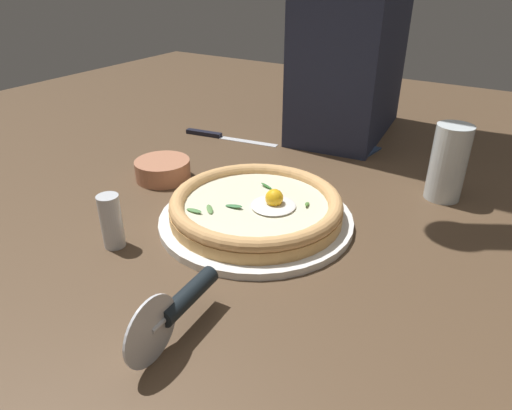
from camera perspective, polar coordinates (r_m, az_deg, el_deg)
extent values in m
cube|color=brown|center=(0.71, 0.34, -5.19)|extent=(2.40, 2.40, 0.03)
cylinder|color=white|center=(0.75, 0.00, -1.76)|extent=(0.31, 0.31, 0.01)
cylinder|color=tan|center=(0.74, 0.00, -0.71)|extent=(0.28, 0.28, 0.02)
torus|color=tan|center=(0.73, 0.00, 0.37)|extent=(0.28, 0.28, 0.02)
cylinder|color=#EDE7C7|center=(0.73, 0.00, 0.09)|extent=(0.23, 0.23, 0.00)
ellipsoid|color=white|center=(0.72, 1.89, 0.07)|extent=(0.07, 0.07, 0.01)
sphere|color=yellow|center=(0.72, 2.34, 0.88)|extent=(0.03, 0.03, 0.03)
ellipsoid|color=#508939|center=(0.73, 6.40, 0.14)|extent=(0.02, 0.01, 0.01)
ellipsoid|color=#3D7B45|center=(0.72, -2.79, -0.12)|extent=(0.01, 0.03, 0.01)
ellipsoid|color=#5D8F4A|center=(0.71, -5.79, -0.51)|extent=(0.02, 0.03, 0.01)
ellipsoid|color=#30732D|center=(0.78, 1.33, 2.39)|extent=(0.01, 0.03, 0.01)
ellipsoid|color=#4D8647|center=(0.71, -7.75, -0.69)|extent=(0.01, 0.03, 0.01)
cylinder|color=#B37151|center=(0.91, -11.56, 4.36)|extent=(0.11, 0.11, 0.04)
cylinder|color=silver|center=(0.50, -12.96, -15.12)|extent=(0.08, 0.01, 0.08)
cylinder|color=silver|center=(0.51, -12.22, -14.47)|extent=(0.02, 0.01, 0.01)
cylinder|color=black|center=(0.54, -8.40, -11.05)|extent=(0.09, 0.03, 0.02)
cube|color=silver|center=(1.09, -0.99, 7.94)|extent=(0.04, 0.15, 0.00)
cube|color=black|center=(1.14, -6.52, 8.90)|extent=(0.03, 0.09, 0.01)
cylinder|color=silver|center=(0.87, 22.89, 4.88)|extent=(0.06, 0.06, 0.14)
cylinder|color=#E3CA7C|center=(0.88, 22.39, 2.43)|extent=(0.06, 0.06, 0.05)
cube|color=navy|center=(1.07, 10.99, 7.26)|extent=(0.11, 0.15, 0.01)
cylinder|color=silver|center=(0.70, -17.61, -1.96)|extent=(0.03, 0.03, 0.08)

